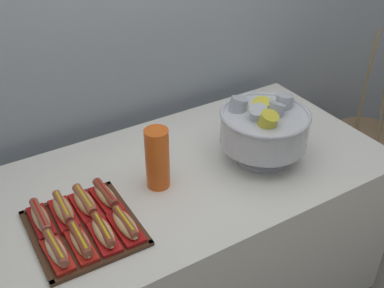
{
  "coord_description": "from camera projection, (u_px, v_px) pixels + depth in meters",
  "views": [
    {
      "loc": [
        -0.75,
        -1.26,
        1.85
      ],
      "look_at": [
        0.05,
        0.03,
        0.85
      ],
      "focal_mm": 45.08,
      "sensor_mm": 36.0,
      "label": 1
    }
  ],
  "objects": [
    {
      "name": "hot_dog_5",
      "position": [
        63.0,
        210.0,
        1.59
      ],
      "size": [
        0.07,
        0.18,
        0.06
      ],
      "color": "red",
      "rests_on": "serving_tray"
    },
    {
      "name": "hot_dog_2",
      "position": [
        104.0,
        233.0,
        1.5
      ],
      "size": [
        0.07,
        0.17,
        0.06
      ],
      "color": "red",
      "rests_on": "serving_tray"
    },
    {
      "name": "cup_stack",
      "position": [
        157.0,
        158.0,
        1.7
      ],
      "size": [
        0.09,
        0.09,
        0.23
      ],
      "color": "#EA5B19",
      "rests_on": "buffet_table"
    },
    {
      "name": "serving_tray",
      "position": [
        84.0,
        229.0,
        1.56
      ],
      "size": [
        0.34,
        0.37,
        0.01
      ],
      "color": "#472B19",
      "rests_on": "buffet_table"
    },
    {
      "name": "hot_dog_7",
      "position": [
        106.0,
        196.0,
        1.65
      ],
      "size": [
        0.07,
        0.17,
        0.06
      ],
      "color": "red",
      "rests_on": "serving_tray"
    },
    {
      "name": "hot_dog_0",
      "position": [
        57.0,
        251.0,
        1.44
      ],
      "size": [
        0.06,
        0.17,
        0.06
      ],
      "color": "red",
      "rests_on": "serving_tray"
    },
    {
      "name": "hot_dog_6",
      "position": [
        85.0,
        203.0,
        1.62
      ],
      "size": [
        0.07,
        0.17,
        0.06
      ],
      "color": "red",
      "rests_on": "serving_tray"
    },
    {
      "name": "floor_vase",
      "position": [
        358.0,
        168.0,
        2.74
      ],
      "size": [
        0.45,
        0.45,
        1.04
      ],
      "color": "#896B4C",
      "rests_on": "ground_plane"
    },
    {
      "name": "buffet_table",
      "position": [
        186.0,
        240.0,
        2.03
      ],
      "size": [
        1.58,
        0.81,
        0.76
      ],
      "color": "white",
      "rests_on": "ground_plane"
    },
    {
      "name": "punch_bowl",
      "position": [
        264.0,
        127.0,
        1.82
      ],
      "size": [
        0.34,
        0.34,
        0.26
      ],
      "color": "silver",
      "rests_on": "buffet_table"
    },
    {
      "name": "hot_dog_4",
      "position": [
        41.0,
        219.0,
        1.56
      ],
      "size": [
        0.06,
        0.18,
        0.06
      ],
      "color": "#B21414",
      "rests_on": "serving_tray"
    },
    {
      "name": "hot_dog_1",
      "position": [
        81.0,
        242.0,
        1.47
      ],
      "size": [
        0.06,
        0.17,
        0.06
      ],
      "color": "red",
      "rests_on": "serving_tray"
    },
    {
      "name": "hot_dog_3",
      "position": [
        126.0,
        225.0,
        1.54
      ],
      "size": [
        0.07,
        0.17,
        0.06
      ],
      "color": "#B21414",
      "rests_on": "serving_tray"
    }
  ]
}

